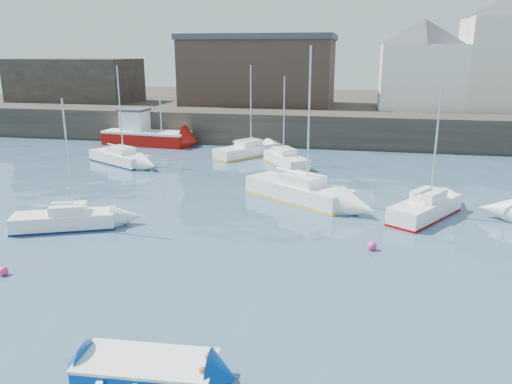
% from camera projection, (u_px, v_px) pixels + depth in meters
% --- Properties ---
extents(water, '(220.00, 220.00, 0.00)m').
position_uv_depth(water, '(178.00, 342.00, 15.42)').
color(water, '#2D4760').
rests_on(water, ground).
extents(quay_wall, '(90.00, 5.00, 3.00)m').
position_uv_depth(quay_wall, '(304.00, 128.00, 47.98)').
color(quay_wall, '#28231E').
rests_on(quay_wall, ground).
extents(land_strip, '(90.00, 32.00, 2.80)m').
position_uv_depth(land_strip, '(320.00, 109.00, 64.97)').
color(land_strip, '#28231E').
rests_on(land_strip, ground).
extents(bldg_east_d, '(11.14, 11.14, 8.95)m').
position_uv_depth(bldg_east_d, '(422.00, 64.00, 50.36)').
color(bldg_east_d, white).
rests_on(bldg_east_d, land_strip).
extents(warehouse, '(16.40, 10.40, 7.60)m').
position_uv_depth(warehouse, '(260.00, 70.00, 55.29)').
color(warehouse, '#3D2D26').
rests_on(warehouse, land_strip).
extents(bldg_west, '(14.00, 8.00, 5.00)m').
position_uv_depth(bldg_west, '(76.00, 80.00, 59.00)').
color(bldg_west, '#353028').
rests_on(bldg_west, land_strip).
extents(blue_dinghy, '(3.83, 2.08, 0.71)m').
position_uv_depth(blue_dinghy, '(147.00, 370.00, 13.45)').
color(blue_dinghy, '#940A05').
rests_on(blue_dinghy, ground).
extents(fishing_boat, '(8.43, 3.78, 5.43)m').
position_uv_depth(fishing_boat, '(145.00, 134.00, 47.74)').
color(fishing_boat, '#940A05').
rests_on(fishing_boat, ground).
extents(sailboat_a, '(5.23, 3.42, 6.50)m').
position_uv_depth(sailboat_a, '(65.00, 220.00, 25.18)').
color(sailboat_a, white).
rests_on(sailboat_a, ground).
extents(sailboat_b, '(7.01, 5.79, 8.97)m').
position_uv_depth(sailboat_b, '(299.00, 190.00, 30.00)').
color(sailboat_b, white).
rests_on(sailboat_b, ground).
extents(sailboat_c, '(4.35, 5.42, 7.04)m').
position_uv_depth(sailboat_c, '(425.00, 208.00, 26.79)').
color(sailboat_c, white).
rests_on(sailboat_c, ground).
extents(sailboat_e, '(6.07, 4.57, 7.61)m').
position_uv_depth(sailboat_e, '(120.00, 157.00, 39.74)').
color(sailboat_e, white).
rests_on(sailboat_e, ground).
extents(sailboat_f, '(4.29, 5.33, 6.85)m').
position_uv_depth(sailboat_f, '(286.00, 159.00, 39.12)').
color(sailboat_f, white).
rests_on(sailboat_f, ground).
extents(sailboat_h, '(4.93, 5.88, 7.56)m').
position_uv_depth(sailboat_h, '(246.00, 150.00, 42.58)').
color(sailboat_h, white).
rests_on(sailboat_h, ground).
extents(buoy_near, '(0.39, 0.39, 0.39)m').
position_uv_depth(buoy_near, '(4.00, 275.00, 20.03)').
color(buoy_near, '#F72F84').
rests_on(buoy_near, ground).
extents(buoy_mid, '(0.43, 0.43, 0.43)m').
position_uv_depth(buoy_mid, '(372.00, 250.00, 22.56)').
color(buoy_mid, '#F72F84').
rests_on(buoy_mid, ground).
extents(buoy_far, '(0.39, 0.39, 0.39)m').
position_uv_depth(buoy_far, '(316.00, 206.00, 28.87)').
color(buoy_far, '#F72F84').
rests_on(buoy_far, ground).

